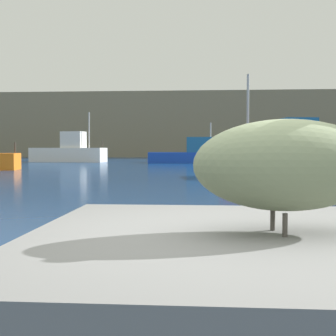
# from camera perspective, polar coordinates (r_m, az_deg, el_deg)

# --- Properties ---
(hillside_backdrop) EXTENTS (140.00, 16.78, 9.59)m
(hillside_backdrop) POSITION_cam_1_polar(r_m,az_deg,el_deg) (74.49, 4.42, 5.13)
(hillside_backdrop) COLOR #7F755B
(hillside_backdrop) RESTS_ON ground
(pier_dock) EXTENTS (3.10, 2.61, 0.89)m
(pier_dock) POSITION_cam_1_polar(r_m,az_deg,el_deg) (2.96, 14.52, -16.29)
(pier_dock) COLOR gray
(pier_dock) RESTS_ON ground
(pelican) EXTENTS (1.48, 0.79, 0.97)m
(pelican) POSITION_cam_1_polar(r_m,az_deg,el_deg) (2.81, 14.89, 0.52)
(pelican) COLOR gray
(pelican) RESTS_ON pier_dock
(fishing_boat_blue) EXTENTS (7.21, 2.30, 3.70)m
(fishing_boat_blue) POSITION_cam_1_polar(r_m,az_deg,el_deg) (42.53, 2.92, 1.75)
(fishing_boat_blue) COLOR blue
(fishing_boat_blue) RESTS_ON ground
(fishing_boat_red) EXTENTS (6.38, 2.67, 4.96)m
(fishing_boat_red) POSITION_cam_1_polar(r_m,az_deg,el_deg) (23.18, 14.62, 1.28)
(fishing_boat_red) COLOR red
(fishing_boat_red) RESTS_ON ground
(fishing_boat_white) EXTENTS (7.74, 3.19, 4.85)m
(fishing_boat_white) POSITION_cam_1_polar(r_m,az_deg,el_deg) (46.25, -12.16, 1.98)
(fishing_boat_white) COLOR white
(fishing_boat_white) RESTS_ON ground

